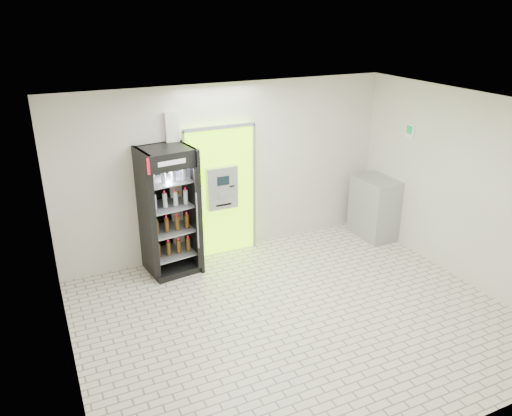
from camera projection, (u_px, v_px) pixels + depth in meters
ground at (296, 317)px, 7.17m from camera, size 6.00×6.00×0.00m
room_shell at (300, 198)px, 6.48m from camera, size 6.00×6.00×6.00m
atm_assembly at (220, 191)px, 8.68m from camera, size 1.30×0.24×2.33m
pillar at (176, 189)px, 8.36m from camera, size 0.22×0.11×2.60m
beverage_cooler at (169, 213)px, 8.12m from camera, size 0.89×0.83×2.12m
steel_cabinet at (374, 208)px, 9.52m from camera, size 0.61×0.89×1.16m
exit_sign at (410, 131)px, 8.72m from camera, size 0.02×0.22×0.26m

